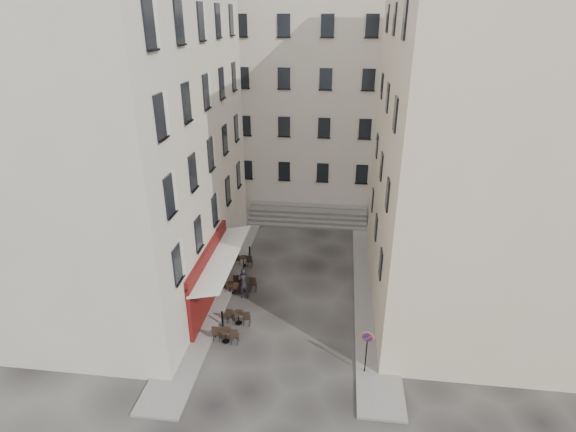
% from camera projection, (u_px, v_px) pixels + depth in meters
% --- Properties ---
extents(ground, '(90.00, 90.00, 0.00)m').
position_uv_depth(ground, '(288.00, 320.00, 23.66)').
color(ground, black).
rests_on(ground, ground).
extents(sidewalk_left, '(2.00, 22.00, 0.12)m').
position_uv_depth(sidewalk_left, '(224.00, 274.00, 27.75)').
color(sidewalk_left, slate).
rests_on(sidewalk_left, ground).
extents(sidewalk_right, '(2.00, 18.00, 0.12)m').
position_uv_depth(sidewalk_right, '(372.00, 293.00, 25.85)').
color(sidewalk_right, slate).
rests_on(sidewalk_right, ground).
extents(building_left, '(12.20, 16.20, 20.60)m').
position_uv_depth(building_left, '(95.00, 107.00, 23.30)').
color(building_left, '#BDB2A1').
rests_on(building_left, ground).
extents(building_right, '(12.20, 14.20, 18.60)m').
position_uv_depth(building_right, '(510.00, 136.00, 21.83)').
color(building_right, '#C2B190').
rests_on(building_right, ground).
extents(building_back, '(18.20, 10.20, 18.60)m').
position_uv_depth(building_back, '(304.00, 86.00, 37.14)').
color(building_back, '#BDB2A1').
rests_on(building_back, ground).
extents(cafe_storefront, '(1.74, 7.30, 3.50)m').
position_uv_depth(cafe_storefront, '(211.00, 274.00, 24.27)').
color(cafe_storefront, '#4C0D0A').
rests_on(cafe_storefront, ground).
extents(stone_steps, '(9.00, 3.15, 0.80)m').
position_uv_depth(stone_steps, '(308.00, 216.00, 34.87)').
color(stone_steps, '#5C5A57').
rests_on(stone_steps, ground).
extents(bollard_near, '(0.12, 0.12, 0.98)m').
position_uv_depth(bollard_near, '(222.00, 319.00, 22.90)').
color(bollard_near, black).
rests_on(bollard_near, ground).
extents(bollard_mid, '(0.12, 0.12, 0.98)m').
position_uv_depth(bollard_mid, '(238.00, 282.00, 26.06)').
color(bollard_mid, black).
rests_on(bollard_mid, ground).
extents(bollard_far, '(0.12, 0.12, 0.98)m').
position_uv_depth(bollard_far, '(250.00, 253.00, 29.23)').
color(bollard_far, black).
rests_on(bollard_far, ground).
extents(no_parking_sign, '(0.51, 0.18, 2.28)m').
position_uv_depth(no_parking_sign, '(367.00, 345.00, 19.47)').
color(no_parking_sign, black).
rests_on(no_parking_sign, ground).
extents(bistro_table_a, '(1.29, 0.61, 0.91)m').
position_uv_depth(bistro_table_a, '(226.00, 334.00, 21.88)').
color(bistro_table_a, black).
rests_on(bistro_table_a, ground).
extents(bistro_table_b, '(1.25, 0.59, 0.88)m').
position_uv_depth(bistro_table_b, '(239.00, 316.00, 23.19)').
color(bistro_table_b, black).
rests_on(bistro_table_b, ground).
extents(bistro_table_c, '(1.20, 0.56, 0.84)m').
position_uv_depth(bistro_table_c, '(230.00, 287.00, 25.73)').
color(bistro_table_c, black).
rests_on(bistro_table_c, ground).
extents(bistro_table_d, '(1.37, 0.64, 0.96)m').
position_uv_depth(bistro_table_d, '(245.00, 283.00, 26.03)').
color(bistro_table_d, black).
rests_on(bistro_table_d, ground).
extents(bistro_table_e, '(1.17, 0.55, 0.82)m').
position_uv_depth(bistro_table_e, '(244.00, 260.00, 28.55)').
color(bistro_table_e, black).
rests_on(bistro_table_e, ground).
extents(pedestrian, '(0.75, 0.55, 1.90)m').
position_uv_depth(pedestrian, '(244.00, 283.00, 25.15)').
color(pedestrian, black).
rests_on(pedestrian, ground).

